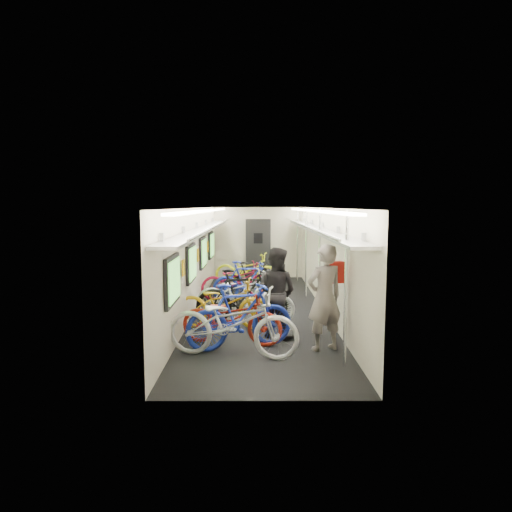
{
  "coord_description": "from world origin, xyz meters",
  "views": [
    {
      "loc": [
        -0.11,
        -10.52,
        2.46
      ],
      "look_at": [
        -0.08,
        1.25,
        1.15
      ],
      "focal_mm": 32.0,
      "sensor_mm": 36.0,
      "label": 1
    }
  ],
  "objects_px": {
    "bicycle_0": "(233,323)",
    "bicycle_1": "(240,316)",
    "passenger_near": "(325,298)",
    "passenger_mid": "(276,292)",
    "backpack": "(336,272)"
  },
  "relations": [
    {
      "from": "passenger_near",
      "to": "passenger_mid",
      "type": "height_order",
      "value": "passenger_near"
    },
    {
      "from": "passenger_near",
      "to": "bicycle_1",
      "type": "bearing_deg",
      "value": -26.14
    },
    {
      "from": "bicycle_1",
      "to": "passenger_mid",
      "type": "bearing_deg",
      "value": -60.76
    },
    {
      "from": "passenger_mid",
      "to": "backpack",
      "type": "distance_m",
      "value": 1.2
    },
    {
      "from": "bicycle_1",
      "to": "passenger_near",
      "type": "height_order",
      "value": "passenger_near"
    },
    {
      "from": "bicycle_1",
      "to": "passenger_near",
      "type": "relative_size",
      "value": 1.05
    },
    {
      "from": "bicycle_1",
      "to": "backpack",
      "type": "bearing_deg",
      "value": -97.6
    },
    {
      "from": "bicycle_0",
      "to": "passenger_near",
      "type": "distance_m",
      "value": 1.62
    },
    {
      "from": "bicycle_0",
      "to": "bicycle_1",
      "type": "relative_size",
      "value": 1.14
    },
    {
      "from": "passenger_near",
      "to": "bicycle_0",
      "type": "bearing_deg",
      "value": -10.1
    },
    {
      "from": "bicycle_1",
      "to": "passenger_mid",
      "type": "height_order",
      "value": "passenger_mid"
    },
    {
      "from": "bicycle_1",
      "to": "passenger_mid",
      "type": "xyz_separation_m",
      "value": [
        0.64,
        0.72,
        0.27
      ]
    },
    {
      "from": "bicycle_0",
      "to": "passenger_near",
      "type": "relative_size",
      "value": 1.2
    },
    {
      "from": "bicycle_0",
      "to": "bicycle_1",
      "type": "distance_m",
      "value": 0.45
    },
    {
      "from": "bicycle_0",
      "to": "bicycle_1",
      "type": "xyz_separation_m",
      "value": [
        0.11,
        0.43,
        0.0
      ]
    }
  ]
}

